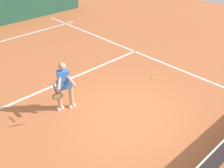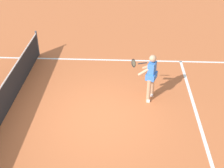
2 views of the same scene
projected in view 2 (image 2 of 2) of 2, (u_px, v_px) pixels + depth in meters
The scene contains 5 objects.
ground_plane at pixel (98, 116), 9.17m from camera, with size 27.64×27.64×0.00m, color #C66638.
service_line_marking at pixel (198, 119), 9.05m from camera, with size 7.19×0.10×0.01m, color white.
sideline_right_marking at pixel (106, 60), 12.21m from camera, with size 0.10×19.26×0.01m, color white.
court_net at pixel (4, 100), 9.02m from camera, with size 7.87×0.08×1.05m.
tennis_player at pixel (151, 75), 9.53m from camera, with size 1.00×0.86×1.55m.
Camera 2 is at (-7.22, -0.76, 5.70)m, focal length 49.14 mm.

